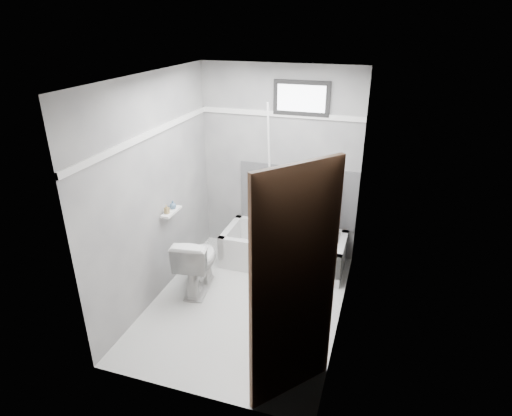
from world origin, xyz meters
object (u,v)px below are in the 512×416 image
at_px(soap_bottle_b, 173,205).
at_px(toilet, 197,262).
at_px(office_chair, 302,218).
at_px(door, 320,320).
at_px(soap_bottle_a, 167,209).
at_px(bathtub, 284,249).

bearing_deg(soap_bottle_b, toilet, -21.71).
relative_size(office_chair, door, 0.54).
xyz_separation_m(soap_bottle_a, soap_bottle_b, (0.00, 0.14, -0.01)).
relative_size(office_chair, soap_bottle_a, 10.79).
relative_size(office_chair, toilet, 1.55).
height_order(bathtub, door, door).
distance_m(door, soap_bottle_a, 2.36).
xyz_separation_m(office_chair, door, (0.59, -2.25, 0.34)).
distance_m(bathtub, soap_bottle_b, 1.51).
height_order(office_chair, door, door).
bearing_deg(soap_bottle_a, bathtub, 36.55).
height_order(soap_bottle_a, soap_bottle_b, soap_bottle_a).
xyz_separation_m(toilet, soap_bottle_a, (-0.32, -0.01, 0.62)).
relative_size(bathtub, toilet, 2.14).
xyz_separation_m(bathtub, soap_bottle_b, (-1.12, -0.69, 0.75)).
distance_m(soap_bottle_a, soap_bottle_b, 0.14).
bearing_deg(bathtub, office_chair, 10.09).
xyz_separation_m(toilet, door, (1.60, -1.39, 0.66)).
bearing_deg(office_chair, soap_bottle_b, -141.45).
bearing_deg(door, soap_bottle_b, 141.64).
xyz_separation_m(office_chair, soap_bottle_a, (-1.33, -0.87, 0.30)).
bearing_deg(toilet, bathtub, -142.35).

